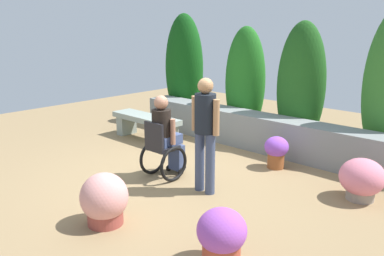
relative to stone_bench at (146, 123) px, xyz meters
The scene contains 10 objects.
ground_plane 2.30m from the stone_bench, 28.25° to the right, with size 13.59×13.59×0.00m, color #8E744F.
stone_retaining_wall 2.29m from the stone_bench, 29.08° to the left, with size 5.67×0.56×0.68m, color gray.
hedge_backdrop 2.73m from the stone_bench, 43.30° to the left, with size 5.87×0.86×2.71m.
stone_bench is the anchor object (origin of this frame).
person_in_wheelchair 2.20m from the stone_bench, 32.71° to the right, with size 0.53×0.66×1.33m.
person_standing_companion 3.00m from the stone_bench, 23.73° to the right, with size 0.49×0.30×1.67m.
flower_pot_purple_near 4.45m from the stone_bench, ahead, with size 0.62×0.62×0.59m.
flower_pot_terracotta_by_wall 2.94m from the stone_bench, ahead, with size 0.41×0.41×0.55m.
flower_pot_red_accent 4.68m from the stone_bench, 31.17° to the right, with size 0.51×0.51×0.60m.
flower_pot_small_foreground 3.67m from the stone_bench, 48.34° to the right, with size 0.58×0.58×0.65m.
Camera 1 is at (4.24, -4.17, 2.38)m, focal length 37.15 mm.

